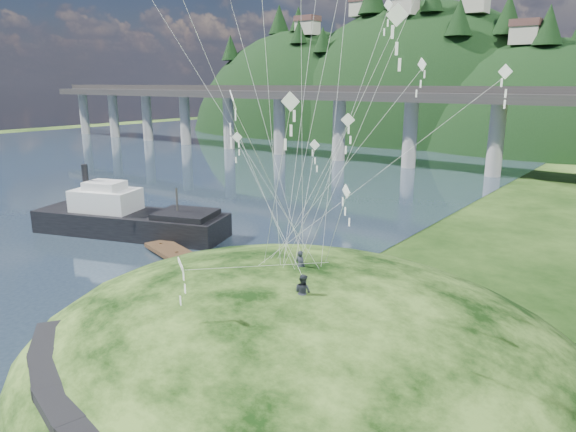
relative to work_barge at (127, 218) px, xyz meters
The scene contains 10 objects.
ground 23.91m from the work_barge, 27.52° to the right, with size 320.00×320.00×0.00m, color black.
water 54.31m from the work_barge, 159.53° to the left, with size 240.00×240.00×0.00m, color #2F4257.
grass_hill 30.69m from the work_barge, 17.19° to the right, with size 36.00×32.00×13.00m.
footpath 35.35m from the work_barge, 35.97° to the right, with size 22.29×5.84×0.83m.
bridge 59.81m from the work_barge, 95.14° to the left, with size 160.00×11.00×15.00m.
far_ridge 113.77m from the work_barge, 101.41° to the left, with size 153.00×70.00×94.50m.
work_barge is the anchor object (origin of this frame).
wooden_dock 13.85m from the work_barge, 12.83° to the right, with size 15.56×6.29×1.10m.
kite_flyers 31.73m from the work_barge, 18.35° to the right, with size 3.31×3.78×1.98m.
kite_swarm 34.13m from the work_barge, 16.05° to the right, with size 19.36×17.03×22.22m.
Camera 1 is at (23.95, -20.00, 15.52)m, focal length 32.00 mm.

